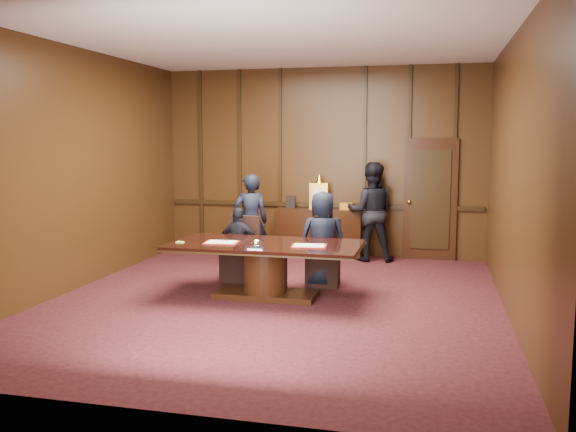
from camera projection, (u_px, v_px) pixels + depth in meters
The scene contains 13 objects.
room at pixel (282, 173), 8.16m from camera, with size 7.00×7.04×3.50m.
sideboard at pixel (319, 231), 11.34m from camera, with size 1.60×0.45×1.54m.
conference_table at pixel (266, 261), 8.38m from camera, with size 2.62×1.32×0.76m.
folder_left at pixel (222, 242), 8.36m from camera, with size 0.49×0.38×0.02m.
folder_right at pixel (309, 246), 8.09m from camera, with size 0.49×0.38×0.02m.
inkstand at pixel (256, 245), 7.91m from camera, with size 0.20×0.14×0.12m.
notepad at pixel (180, 242), 8.40m from camera, with size 0.10×0.07×0.01m, color #D9D96A.
chair_left at pixel (241, 262), 9.41m from camera, with size 0.54×0.54×0.99m.
chair_right at pixel (323, 266), 9.11m from camera, with size 0.51×0.51×0.99m.
signatory_left at pixel (239, 245), 9.30m from camera, with size 0.67×0.28×1.15m, color black.
signatory_right at pixel (323, 239), 8.98m from camera, with size 0.70×0.45×1.42m, color black.
witness_left at pixel (251, 221), 10.28m from camera, with size 0.59×0.38×1.61m, color black.
witness_right at pixel (371, 212), 10.91m from camera, with size 0.86×0.67×1.78m, color black.
Camera 1 is at (2.06, -7.79, 2.16)m, focal length 38.00 mm.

